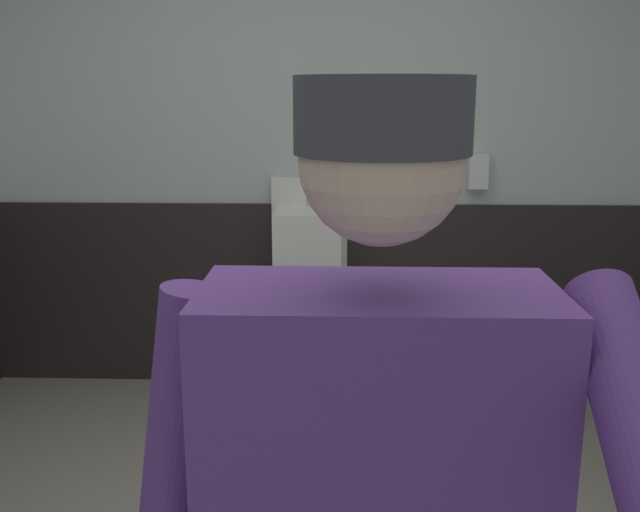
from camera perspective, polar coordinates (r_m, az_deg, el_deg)
name	(u,v)px	position (r m, az deg, el deg)	size (l,w,h in m)	color
wall_back	(315,132)	(3.81, -0.37, 9.88)	(4.22, 0.12, 2.75)	silver
wainscot_band_back	(315,295)	(3.89, -0.39, -3.14)	(3.62, 0.03, 1.01)	black
urinal_solo	(309,252)	(3.68, -0.92, 0.32)	(0.40, 0.34, 1.24)	white
soap_dispenser	(478,171)	(3.79, 12.55, 6.66)	(0.10, 0.07, 0.18)	silver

